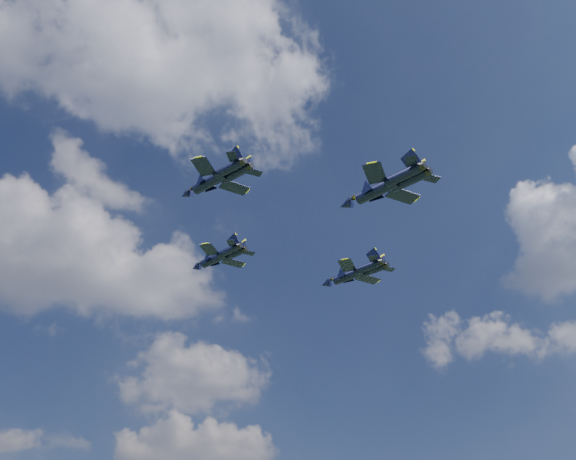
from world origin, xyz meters
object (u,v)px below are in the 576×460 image
Objects in this scene: jet_lead at (213,260)px; jet_left at (208,183)px; jet_right at (347,276)px; jet_slot at (374,191)px.

jet_lead reaches higher than jet_left.
jet_lead is 24.54m from jet_right.
jet_left is 25.39m from jet_slot.
jet_lead is at bearing 91.43° from jet_slot.
jet_right is (23.59, -6.10, -2.89)m from jet_lead.
jet_right is at bearing 47.18° from jet_slot.
jet_left is 36.41m from jet_right.
jet_lead reaches higher than jet_right.
jet_lead is 28.43m from jet_left.
jet_left is (-5.76, -27.62, -3.50)m from jet_lead.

